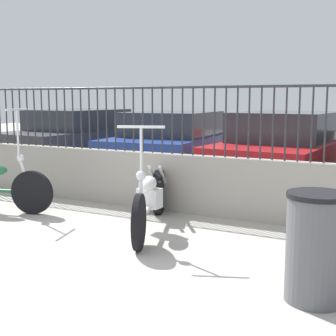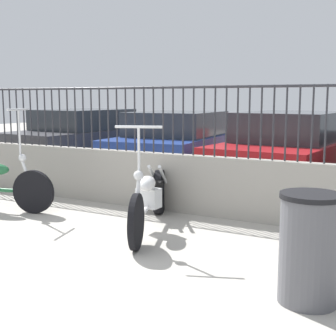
# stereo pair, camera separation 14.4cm
# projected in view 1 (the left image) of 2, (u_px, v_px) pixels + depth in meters

# --- Properties ---
(low_wall) EXTENTS (10.45, 0.18, 0.83)m
(low_wall) POSITION_uv_depth(u_px,v_px,m) (162.00, 182.00, 6.83)
(low_wall) COLOR #9E998E
(low_wall) RESTS_ON ground_plane
(fence_railing) EXTENTS (10.45, 0.04, 0.96)m
(fence_railing) POSITION_uv_depth(u_px,v_px,m) (162.00, 111.00, 6.68)
(fence_railing) COLOR #2D2D33
(fence_railing) RESTS_ON low_wall
(motorcycle_white) EXTENTS (0.97, 2.18, 1.34)m
(motorcycle_white) POSITION_uv_depth(u_px,v_px,m) (152.00, 197.00, 5.90)
(motorcycle_white) COLOR black
(motorcycle_white) RESTS_ON ground_plane
(trash_bin) EXTENTS (0.49, 0.49, 0.89)m
(trash_bin) POSITION_uv_depth(u_px,v_px,m) (316.00, 247.00, 3.72)
(trash_bin) COLOR #56565B
(trash_bin) RESTS_ON ground_plane
(car_dark_grey) EXTENTS (2.00, 4.34, 1.36)m
(car_dark_grey) POSITION_uv_depth(u_px,v_px,m) (84.00, 138.00, 10.94)
(car_dark_grey) COLOR black
(car_dark_grey) RESTS_ON ground_plane
(car_blue) EXTENTS (2.11, 4.21, 1.34)m
(car_blue) POSITION_uv_depth(u_px,v_px,m) (175.00, 143.00, 9.98)
(car_blue) COLOR black
(car_blue) RESTS_ON ground_plane
(car_red) EXTENTS (2.19, 4.72, 1.36)m
(car_red) POSITION_uv_depth(u_px,v_px,m) (289.00, 147.00, 9.02)
(car_red) COLOR black
(car_red) RESTS_ON ground_plane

